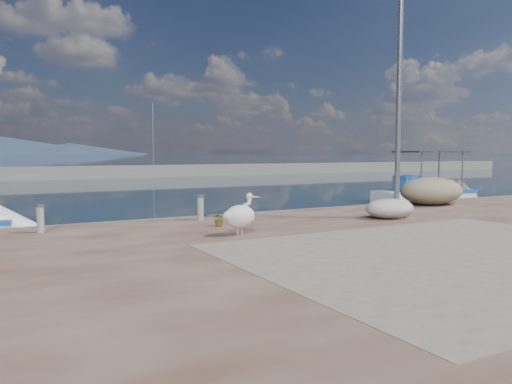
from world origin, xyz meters
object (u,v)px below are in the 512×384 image
at_px(pelican, 240,216).
at_px(lamp_post, 398,110).
at_px(boat_right, 429,197).
at_px(bollard_near, 200,206).

distance_m(pelican, lamp_post, 6.32).
height_order(boat_right, bollard_near, boat_right).
bearing_deg(lamp_post, boat_right, 37.05).
bearing_deg(bollard_near, pelican, -94.18).
bearing_deg(lamp_post, bollard_near, 154.96).
xyz_separation_m(boat_right, pelican, (-14.61, -7.31, 0.75)).
xyz_separation_m(pelican, bollard_near, (0.22, 3.06, -0.07)).
xyz_separation_m(lamp_post, bollard_near, (-5.41, 2.53, -2.88)).
bearing_deg(pelican, boat_right, 19.93).
xyz_separation_m(boat_right, lamp_post, (-8.98, -6.78, 3.56)).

